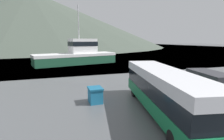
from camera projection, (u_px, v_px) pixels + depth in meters
name	position (u px, v px, depth m)	size (l,w,h in m)	color
water_surface	(66.00, 47.00, 139.29)	(240.00, 240.00, 0.00)	slate
hill_backdrop	(31.00, 19.00, 141.92)	(209.84, 209.84, 44.08)	#424C42
tour_bus	(164.00, 89.00, 12.21)	(4.81, 11.58, 3.11)	#146B3D
delivery_van	(205.00, 83.00, 15.92)	(3.22, 6.61, 2.44)	#2D2D33
fishing_boat	(77.00, 55.00, 38.11)	(18.18, 8.86, 12.46)	#1E5138
storage_bin	(95.00, 95.00, 14.52)	(1.14, 1.37, 1.30)	teal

